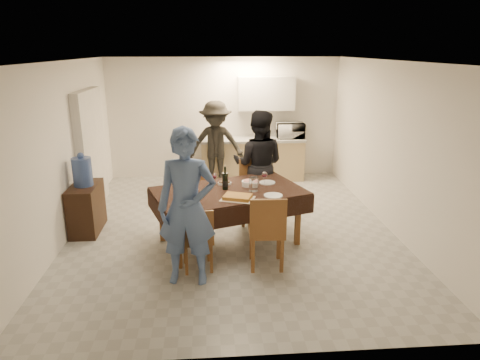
% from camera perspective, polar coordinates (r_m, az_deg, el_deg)
% --- Properties ---
extents(floor, '(5.00, 6.00, 0.02)m').
position_cam_1_polar(floor, '(6.93, -1.05, -6.41)').
color(floor, '#A7A7A2').
rests_on(floor, ground).
extents(ceiling, '(5.00, 6.00, 0.02)m').
position_cam_1_polar(ceiling, '(6.36, -1.19, 15.60)').
color(ceiling, white).
rests_on(ceiling, wall_back).
extents(wall_back, '(5.00, 0.02, 2.60)m').
position_cam_1_polar(wall_back, '(9.47, -2.16, 8.22)').
color(wall_back, silver).
rests_on(wall_back, floor).
extents(wall_front, '(5.00, 0.02, 2.60)m').
position_cam_1_polar(wall_front, '(3.67, 1.57, -6.54)').
color(wall_front, silver).
rests_on(wall_front, floor).
extents(wall_left, '(0.02, 6.00, 2.60)m').
position_cam_1_polar(wall_left, '(6.86, -22.50, 3.44)').
color(wall_left, silver).
rests_on(wall_left, floor).
extents(wall_right, '(0.02, 6.00, 2.60)m').
position_cam_1_polar(wall_right, '(7.11, 19.49, 4.22)').
color(wall_right, silver).
rests_on(wall_right, floor).
extents(stub_partition, '(0.15, 1.40, 2.10)m').
position_cam_1_polar(stub_partition, '(8.01, -19.21, 3.78)').
color(stub_partition, silver).
rests_on(stub_partition, floor).
extents(kitchen_base_cabinet, '(2.20, 0.60, 0.86)m').
position_cam_1_polar(kitchen_base_cabinet, '(9.37, 1.65, 2.70)').
color(kitchen_base_cabinet, tan).
rests_on(kitchen_base_cabinet, floor).
extents(kitchen_worktop, '(2.24, 0.64, 0.05)m').
position_cam_1_polar(kitchen_worktop, '(9.27, 1.67, 5.42)').
color(kitchen_worktop, '#9A9A96').
rests_on(kitchen_worktop, kitchen_base_cabinet).
extents(upper_cabinet, '(1.20, 0.34, 0.70)m').
position_cam_1_polar(upper_cabinet, '(9.30, 3.51, 11.45)').
color(upper_cabinet, silver).
rests_on(upper_cabinet, wall_back).
extents(dining_table, '(2.38, 1.84, 0.82)m').
position_cam_1_polar(dining_table, '(6.17, -1.49, -1.70)').
color(dining_table, black).
rests_on(dining_table, floor).
extents(chair_near_left, '(0.43, 0.44, 0.47)m').
position_cam_1_polar(chair_near_left, '(5.48, -5.76, -7.10)').
color(chair_near_left, brown).
rests_on(chair_near_left, floor).
extents(chair_near_right, '(0.48, 0.48, 0.55)m').
position_cam_1_polar(chair_near_right, '(5.48, 3.70, -6.05)').
color(chair_near_right, brown).
rests_on(chair_near_right, floor).
extents(chair_far_left, '(0.54, 0.55, 0.48)m').
position_cam_1_polar(chair_far_left, '(6.87, -5.51, -1.83)').
color(chair_far_left, brown).
rests_on(chair_far_left, floor).
extents(chair_far_right, '(0.47, 0.47, 0.56)m').
position_cam_1_polar(chair_far_right, '(6.87, 1.99, -1.04)').
color(chair_far_right, brown).
rests_on(chair_far_right, floor).
extents(console, '(0.41, 0.81, 0.75)m').
position_cam_1_polar(console, '(7.12, -19.79, -3.57)').
color(console, black).
rests_on(console, floor).
extents(water_jug, '(0.29, 0.29, 0.44)m').
position_cam_1_polar(water_jug, '(6.94, -20.29, 1.03)').
color(water_jug, '#4461AB').
rests_on(water_jug, console).
extents(wine_bottle, '(0.09, 0.09, 0.34)m').
position_cam_1_polar(wine_bottle, '(6.15, -2.00, 0.29)').
color(wine_bottle, black).
rests_on(wine_bottle, dining_table).
extents(water_pitcher, '(0.13, 0.13, 0.20)m').
position_cam_1_polar(water_pitcher, '(6.10, 1.80, -0.55)').
color(water_pitcher, white).
rests_on(water_pitcher, dining_table).
extents(savoury_tart, '(0.51, 0.45, 0.05)m').
position_cam_1_polar(savoury_tart, '(5.80, -0.32, -2.29)').
color(savoury_tart, '#BC8E37').
rests_on(savoury_tart, dining_table).
extents(salad_bowl, '(0.20, 0.20, 0.08)m').
position_cam_1_polar(salad_bowl, '(6.34, 1.13, -0.46)').
color(salad_bowl, white).
rests_on(salad_bowl, dining_table).
extents(mushroom_dish, '(0.19, 0.19, 0.03)m').
position_cam_1_polar(mushroom_dish, '(6.42, -2.07, -0.45)').
color(mushroom_dish, white).
rests_on(mushroom_dish, dining_table).
extents(wine_glass_a, '(0.08, 0.08, 0.17)m').
position_cam_1_polar(wine_glass_a, '(5.89, -6.73, -1.48)').
color(wine_glass_a, white).
rests_on(wine_glass_a, dining_table).
extents(wine_glass_b, '(0.09, 0.09, 0.20)m').
position_cam_1_polar(wine_glass_b, '(6.41, 3.30, 0.30)').
color(wine_glass_b, white).
rests_on(wine_glass_b, dining_table).
extents(wine_glass_c, '(0.08, 0.08, 0.17)m').
position_cam_1_polar(wine_glass_c, '(6.41, -3.42, 0.18)').
color(wine_glass_c, white).
rests_on(wine_glass_c, dining_table).
extents(plate_near_left, '(0.25, 0.25, 0.01)m').
position_cam_1_polar(plate_near_left, '(5.87, -7.21, -2.37)').
color(plate_near_left, white).
rests_on(plate_near_left, dining_table).
extents(plate_near_right, '(0.26, 0.26, 0.01)m').
position_cam_1_polar(plate_near_right, '(5.93, 4.45, -2.08)').
color(plate_near_right, white).
rests_on(plate_near_right, dining_table).
extents(plate_far_left, '(0.29, 0.29, 0.02)m').
position_cam_1_polar(plate_far_left, '(6.44, -6.97, -0.57)').
color(plate_far_left, white).
rests_on(plate_far_left, dining_table).
extents(plate_far_right, '(0.24, 0.24, 0.01)m').
position_cam_1_polar(plate_far_right, '(6.49, 3.66, -0.34)').
color(plate_far_right, white).
rests_on(plate_far_right, dining_table).
extents(microwave, '(0.59, 0.40, 0.33)m').
position_cam_1_polar(microwave, '(9.35, 6.72, 6.59)').
color(microwave, silver).
rests_on(microwave, kitchen_worktop).
extents(person_near, '(0.74, 0.52, 1.93)m').
position_cam_1_polar(person_near, '(5.12, -7.08, -3.69)').
color(person_near, '#506AA2').
rests_on(person_near, floor).
extents(person_far, '(1.03, 0.89, 1.82)m').
position_cam_1_polar(person_far, '(7.18, 2.46, 2.10)').
color(person_far, black).
rests_on(person_far, floor).
extents(person_kitchen, '(1.15, 0.66, 1.77)m').
position_cam_1_polar(person_kitchen, '(8.78, -3.24, 4.75)').
color(person_kitchen, black).
rests_on(person_kitchen, floor).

